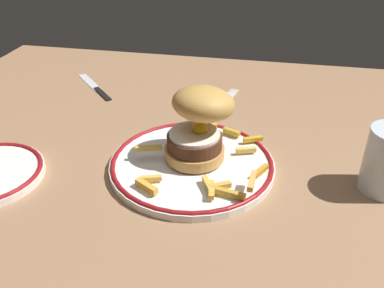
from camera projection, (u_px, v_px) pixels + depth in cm
name	position (u px, v px, depth cm)	size (l,w,h in cm)	color
ground_plane	(178.00, 167.00, 72.12)	(118.44, 101.94, 4.00)	#966D4D
dinner_plate	(192.00, 164.00, 67.92)	(26.98, 26.98, 1.60)	white
burger	(200.00, 121.00, 66.05)	(13.41, 13.95, 12.44)	#C28B47
fries_pile	(211.00, 162.00, 65.50)	(21.70, 22.41, 2.46)	gold
fork	(224.00, 100.00, 90.37)	(5.19, 14.24, 0.36)	silver
knife	(97.00, 88.00, 95.73)	(13.42, 14.14, 0.70)	black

